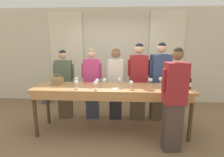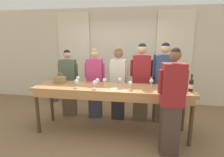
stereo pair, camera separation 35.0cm
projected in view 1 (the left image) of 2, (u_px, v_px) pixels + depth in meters
name	position (u px, v px, depth m)	size (l,w,h in m)	color
ground_plane	(112.00, 131.00, 3.67)	(18.00, 18.00, 0.00)	#846647
wall_back	(116.00, 56.00, 5.28)	(12.00, 0.06, 2.80)	beige
curtain_panel_left	(67.00, 58.00, 5.32)	(0.99, 0.03, 2.69)	#EFE5C6
curtain_panel_right	(166.00, 59.00, 5.15)	(0.99, 0.03, 2.69)	#EFE5C6
tasting_bar	(112.00, 91.00, 3.46)	(3.09, 0.73, 0.97)	#B27F4C
wine_bottle	(189.00, 83.00, 3.28)	(0.08, 0.08, 0.31)	black
handbag	(58.00, 81.00, 3.62)	(0.23, 0.13, 0.23)	#997A4C
wine_glass_front_left	(120.00, 80.00, 3.59)	(0.08, 0.08, 0.15)	white
wine_glass_front_mid	(151.00, 80.00, 3.55)	(0.08, 0.08, 0.15)	white
wine_glass_front_right	(183.00, 84.00, 3.24)	(0.08, 0.08, 0.15)	white
wine_glass_center_left	(96.00, 83.00, 3.30)	(0.08, 0.08, 0.15)	white
wine_glass_center_mid	(131.00, 83.00, 3.32)	(0.08, 0.08, 0.15)	white
wine_glass_center_right	(76.00, 83.00, 3.35)	(0.08, 0.08, 0.15)	white
wine_glass_back_left	(161.00, 79.00, 3.65)	(0.08, 0.08, 0.15)	white
wine_glass_back_mid	(104.00, 80.00, 3.53)	(0.08, 0.08, 0.15)	white
wine_glass_back_right	(97.00, 81.00, 3.48)	(0.08, 0.08, 0.15)	white
wine_glass_near_host	(76.00, 79.00, 3.65)	(0.08, 0.08, 0.15)	white
napkin	(116.00, 88.00, 3.33)	(0.15, 0.15, 0.00)	white
pen	(87.00, 83.00, 3.76)	(0.10, 0.12, 0.01)	maroon
guest_olive_jacket	(64.00, 84.00, 4.20)	(0.50, 0.28, 1.65)	brown
guest_pink_top	(92.00, 84.00, 4.16)	(0.48, 0.29, 1.68)	#383D51
guest_cream_sweater	(116.00, 83.00, 4.12)	(0.45, 0.28, 1.71)	#28282D
guest_striped_shirt	(138.00, 81.00, 4.08)	(0.51, 0.29, 1.81)	brown
guest_navy_coat	(160.00, 81.00, 4.05)	(0.55, 0.34, 1.83)	brown
host_pouring	(174.00, 100.00, 2.86)	(0.46, 0.28, 1.77)	#473833
potted_plant	(46.00, 92.00, 5.28)	(0.32, 0.32, 0.66)	#4C4C51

